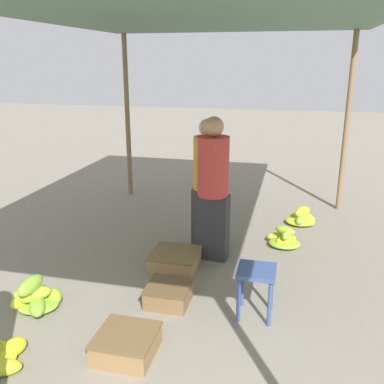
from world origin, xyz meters
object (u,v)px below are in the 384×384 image
crate_near (169,294)px  crate_far (126,344)px  shopper_walking_mid (207,182)px  banana_pile_right_0 (284,239)px  stool (256,279)px  crate_mid (175,260)px  shopper_walking_far (213,188)px  banana_pile_right_1 (302,218)px  banana_pile_left_1 (36,299)px

crate_near → crate_far: (-0.11, -0.81, -0.00)m
crate_near → shopper_walking_mid: size_ratio=0.26×
banana_pile_right_0 → shopper_walking_mid: size_ratio=0.27×
stool → crate_near: stool is taller
banana_pile_right_0 → crate_mid: banana_pile_right_0 is taller
shopper_walking_far → banana_pile_right_0: bearing=32.9°
crate_near → crate_far: size_ratio=0.88×
banana_pile_right_1 → crate_far: 3.54m
banana_pile_right_0 → shopper_walking_mid: (-0.96, -0.18, 0.73)m
banana_pile_right_1 → shopper_walking_far: size_ratio=0.28×
banana_pile_right_0 → shopper_walking_far: size_ratio=0.26×
crate_near → crate_mid: (-0.14, 0.72, -0.00)m
banana_pile_right_1 → shopper_walking_far: 1.89m
crate_near → shopper_walking_far: bearing=78.9°
shopper_walking_mid → shopper_walking_far: 0.38m
crate_near → shopper_walking_far: 1.35m
banana_pile_left_1 → crate_mid: 1.53m
stool → banana_pile_right_1: stool is taller
stool → banana_pile_left_1: 2.06m
crate_near → shopper_walking_mid: shopper_walking_mid is taller
crate_far → shopper_walking_mid: size_ratio=0.29×
banana_pile_left_1 → crate_far: size_ratio=1.12×
banana_pile_right_0 → crate_far: 2.68m
banana_pile_left_1 → shopper_walking_far: shopper_walking_far is taller
banana_pile_left_1 → banana_pile_right_0: 3.00m
banana_pile_left_1 → banana_pile_right_1: size_ratio=1.11×
crate_far → shopper_walking_far: size_ratio=0.28×
banana_pile_right_1 → crate_near: 2.76m
stool → shopper_walking_mid: bearing=117.4°
stool → banana_pile_left_1: bearing=-168.9°
banana_pile_right_0 → crate_far: size_ratio=0.94×
crate_near → banana_pile_right_1: bearing=63.0°
banana_pile_left_1 → shopper_walking_far: size_ratio=0.31×
stool → crate_mid: size_ratio=0.90×
crate_near → crate_far: 0.82m
crate_mid → banana_pile_right_0: bearing=37.3°
banana_pile_right_1 → shopper_walking_mid: bearing=-139.0°
banana_pile_left_1 → crate_far: 1.14m
crate_mid → stool: bearing=-37.2°
banana_pile_right_0 → crate_near: bearing=-122.6°
stool → banana_pile_right_1: size_ratio=1.00×
stool → shopper_walking_mid: (-0.75, 1.45, 0.46)m
banana_pile_right_0 → banana_pile_left_1: bearing=-137.5°
stool → shopper_walking_far: shopper_walking_far is taller
crate_mid → shopper_walking_mid: size_ratio=0.33×
banana_pile_left_1 → crate_far: (1.07, -0.40, -0.02)m
stool → banana_pile_right_0: 1.67m
banana_pile_left_1 → shopper_walking_mid: size_ratio=0.33×
shopper_walking_mid → banana_pile_right_0: bearing=10.7°
banana_pile_right_1 → crate_mid: size_ratio=0.90×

